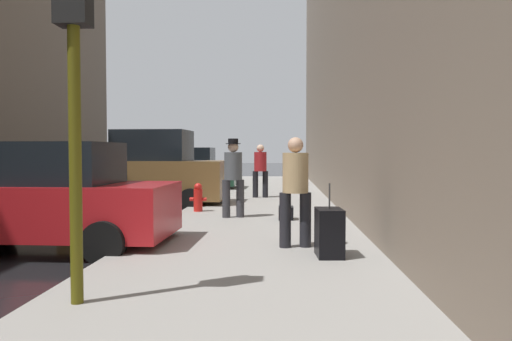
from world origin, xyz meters
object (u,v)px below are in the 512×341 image
parked_bronze_suv (148,172)px  parked_red_hatchback (46,200)px  parked_dark_green_sedan (186,171)px  rolling_suitcase (329,232)px  fire_hydrant (198,197)px  pedestrian_in_red_jacket (260,168)px  duffel_bag (286,213)px  pedestrian_with_beanie (233,174)px  pedestrian_in_tan_coat (295,186)px  traffic_light (74,36)px

parked_bronze_suv → parked_red_hatchback: bearing=-90.0°
parked_dark_green_sedan → rolling_suitcase: parked_dark_green_sedan is taller
fire_hydrant → pedestrian_in_red_jacket: 4.12m
duffel_bag → pedestrian_with_beanie: bearing=167.3°
pedestrian_in_tan_coat → pedestrian_with_beanie: 3.67m
pedestrian_with_beanie → duffel_bag: size_ratio=4.04×
pedestrian_in_red_jacket → parked_dark_green_sedan: bearing=128.5°
pedestrian_in_tan_coat → pedestrian_in_red_jacket: bearing=96.1°
pedestrian_in_tan_coat → fire_hydrant: bearing=116.8°
parked_red_hatchback → rolling_suitcase: 4.65m
fire_hydrant → parked_red_hatchback: bearing=-113.0°
parked_bronze_suv → duffel_bag: size_ratio=10.61×
parked_dark_green_sedan → duffel_bag: bearing=-66.6°
parked_dark_green_sedan → pedestrian_in_red_jacket: 5.14m
fire_hydrant → pedestrian_with_beanie: (0.98, -1.07, 0.64)m
pedestrian_in_tan_coat → duffel_bag: bearing=92.0°
parked_bronze_suv → rolling_suitcase: size_ratio=4.49×
parked_red_hatchback → pedestrian_with_beanie: 4.24m
parked_dark_green_sedan → rolling_suitcase: bearing=-70.8°
pedestrian_in_red_jacket → duffel_bag: size_ratio=3.89×
parked_bronze_suv → duffel_bag: (3.97, -3.40, -0.74)m
parked_bronze_suv → pedestrian_in_tan_coat: size_ratio=2.73×
parked_bronze_suv → pedestrian_in_tan_coat: bearing=-58.2°
parked_red_hatchback → parked_dark_green_sedan: bearing=90.0°
parked_dark_green_sedan → traffic_light: traffic_light is taller
parked_red_hatchback → pedestrian_with_beanie: bearing=48.9°
parked_dark_green_sedan → pedestrian_with_beanie: bearing=-72.7°
pedestrian_with_beanie → pedestrian_in_tan_coat: bearing=-69.3°
parked_bronze_suv → traffic_light: 9.87m
parked_dark_green_sedan → duffel_bag: size_ratio=9.57×
traffic_light → rolling_suitcase: size_ratio=3.46×
parked_dark_green_sedan → pedestrian_in_tan_coat: pedestrian_in_tan_coat is taller
parked_red_hatchback → pedestrian_in_tan_coat: (4.08, -0.25, 0.26)m
parked_dark_green_sedan → traffic_light: 15.55m
parked_red_hatchback → traffic_light: (1.85, -3.22, 1.91)m
rolling_suitcase → pedestrian_in_red_jacket: bearing=98.5°
pedestrian_with_beanie → duffel_bag: bearing=-12.7°
parked_dark_green_sedan → pedestrian_with_beanie: (2.78, -8.92, 0.29)m
parked_dark_green_sedan → fire_hydrant: bearing=-77.1°
parked_bronze_suv → pedestrian_in_tan_coat: 7.74m
parked_bronze_suv → parked_dark_green_sedan: 5.78m
traffic_light → rolling_suitcase: 4.21m
pedestrian_in_tan_coat → pedestrian_with_beanie: (-1.30, 3.44, 0.03)m
parked_bronze_suv → duffel_bag: parked_bronze_suv is taller
fire_hydrant → rolling_suitcase: bearing=-62.1°
parked_bronze_suv → pedestrian_in_red_jacket: bearing=28.9°
fire_hydrant → pedestrian_with_beanie: 1.58m
pedestrian_with_beanie → rolling_suitcase: (1.76, -4.10, -0.65)m
fire_hydrant → pedestrian_in_tan_coat: pedestrian_in_tan_coat is taller
parked_bronze_suv → fire_hydrant: 2.79m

